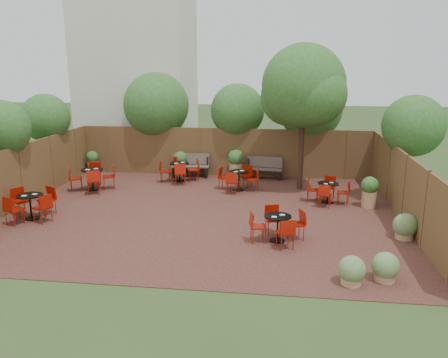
# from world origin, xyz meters

# --- Properties ---
(ground) EXTENTS (80.00, 80.00, 0.00)m
(ground) POSITION_xyz_m (0.00, 0.00, 0.00)
(ground) COLOR #354F23
(ground) RESTS_ON ground
(courtyard_paving) EXTENTS (12.00, 10.00, 0.02)m
(courtyard_paving) POSITION_xyz_m (0.00, 0.00, 0.01)
(courtyard_paving) COLOR #3B1D18
(courtyard_paving) RESTS_ON ground
(fence_back) EXTENTS (12.00, 0.08, 2.00)m
(fence_back) POSITION_xyz_m (0.00, 5.00, 1.00)
(fence_back) COLOR #4F301D
(fence_back) RESTS_ON ground
(fence_left) EXTENTS (0.08, 10.00, 2.00)m
(fence_left) POSITION_xyz_m (-6.00, 0.00, 1.00)
(fence_left) COLOR #4F301D
(fence_left) RESTS_ON ground
(fence_right) EXTENTS (0.08, 10.00, 2.00)m
(fence_right) POSITION_xyz_m (6.00, 0.00, 1.00)
(fence_right) COLOR #4F301D
(fence_right) RESTS_ON ground
(neighbour_building) EXTENTS (5.00, 4.00, 8.00)m
(neighbour_building) POSITION_xyz_m (-4.50, 8.00, 4.00)
(neighbour_building) COLOR beige
(neighbour_building) RESTS_ON ground
(overhang_foliage) EXTENTS (15.52, 10.85, 2.78)m
(overhang_foliage) POSITION_xyz_m (-1.37, 3.39, 2.73)
(overhang_foliage) COLOR #295D1E
(overhang_foliage) RESTS_ON ground
(courtyard_tree) EXTENTS (3.02, 2.97, 5.27)m
(courtyard_tree) POSITION_xyz_m (3.08, 3.20, 3.65)
(courtyard_tree) COLOR black
(courtyard_tree) RESTS_ON courtyard_paving
(park_bench_left) EXTENTS (1.56, 0.61, 0.95)m
(park_bench_left) POSITION_xyz_m (-1.34, 4.63, 0.51)
(park_bench_left) COLOR brown
(park_bench_left) RESTS_ON courtyard_paving
(park_bench_right) EXTENTS (1.49, 0.64, 0.89)m
(park_bench_right) POSITION_xyz_m (1.71, 4.62, 0.48)
(park_bench_right) COLOR brown
(park_bench_right) RESTS_ON courtyard_paving
(bistro_tables) EXTENTS (10.46, 7.39, 0.91)m
(bistro_tables) POSITION_xyz_m (-1.11, 1.23, 0.45)
(bistro_tables) COLOR black
(bistro_tables) RESTS_ON courtyard_paving
(planters) EXTENTS (11.38, 3.99, 1.18)m
(planters) POSITION_xyz_m (-0.10, 3.89, 0.60)
(planters) COLOR tan
(planters) RESTS_ON courtyard_paving
(low_shrubs) EXTENTS (2.38, 3.45, 0.69)m
(low_shrubs) POSITION_xyz_m (4.86, -3.10, 0.33)
(low_shrubs) COLOR tan
(low_shrubs) RESTS_ON courtyard_paving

